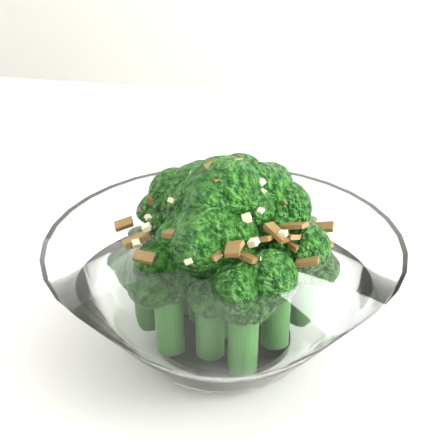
% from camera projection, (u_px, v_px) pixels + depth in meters
% --- Properties ---
extents(table, '(1.31, 0.97, 0.75)m').
position_uv_depth(table, '(263.00, 307.00, 0.62)').
color(table, white).
rests_on(table, ground).
extents(broccoli_dish, '(0.22, 0.22, 0.14)m').
position_uv_depth(broccoli_dish, '(224.00, 278.00, 0.44)').
color(broccoli_dish, white).
rests_on(broccoli_dish, table).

